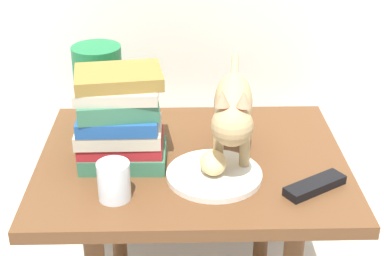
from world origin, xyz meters
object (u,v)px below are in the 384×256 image
object	(u,v)px
cat	(233,108)
green_vase	(99,88)
side_table	(192,184)
bread_roll	(213,163)
book_stack	(120,119)
plate	(214,175)
tv_remote	(315,186)
candle_jar	(114,183)

from	to	relation	value
cat	green_vase	bearing A→B (deg)	151.78
side_table	green_vase	bearing A→B (deg)	143.51
bread_roll	book_stack	xyz separation A→B (m)	(-0.21, 0.08, 0.07)
plate	tv_remote	xyz separation A→B (m)	(0.22, -0.05, 0.00)
cat	book_stack	distance (m)	0.26
book_stack	green_vase	bearing A→B (deg)	110.28
plate	green_vase	world-z (taller)	green_vase
candle_jar	tv_remote	size ratio (longest dim) A/B	0.57
green_vase	candle_jar	world-z (taller)	green_vase
plate	candle_jar	xyz separation A→B (m)	(-0.22, -0.08, 0.03)
green_vase	side_table	bearing A→B (deg)	-36.49
bread_roll	green_vase	size ratio (longest dim) A/B	0.36
bread_roll	tv_remote	world-z (taller)	bread_roll
plate	candle_jar	distance (m)	0.23
green_vase	candle_jar	size ratio (longest dim) A/B	2.61
book_stack	candle_jar	bearing A→B (deg)	-90.91
plate	tv_remote	size ratio (longest dim) A/B	1.44
candle_jar	side_table	bearing A→B (deg)	45.00
plate	cat	size ratio (longest dim) A/B	0.45
cat	plate	bearing A→B (deg)	-117.55
side_table	green_vase	size ratio (longest dim) A/B	3.31
cat	book_stack	world-z (taller)	cat
cat	book_stack	bearing A→B (deg)	-177.61
candle_jar	tv_remote	bearing A→B (deg)	2.95
cat	candle_jar	xyz separation A→B (m)	(-0.26, -0.17, -0.09)
book_stack	cat	bearing A→B (deg)	2.39
side_table	cat	world-z (taller)	cat
plate	bread_roll	world-z (taller)	bread_roll
plate	green_vase	xyz separation A→B (m)	(-0.28, 0.27, 0.10)
book_stack	tv_remote	size ratio (longest dim) A/B	1.50
side_table	book_stack	world-z (taller)	book_stack
bread_roll	cat	size ratio (longest dim) A/B	0.17
bread_roll	cat	distance (m)	0.14
side_table	plate	xyz separation A→B (m)	(0.05, -0.09, 0.08)
bread_roll	book_stack	size ratio (longest dim) A/B	0.36
green_vase	candle_jar	bearing A→B (deg)	-78.94
plate	tv_remote	distance (m)	0.22
cat	book_stack	size ratio (longest dim) A/B	2.13
bread_roll	book_stack	distance (m)	0.24
green_vase	bread_roll	bearing A→B (deg)	-43.38
side_table	cat	size ratio (longest dim) A/B	1.53
bread_roll	cat	xyz separation A→B (m)	(0.05, 0.09, 0.09)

